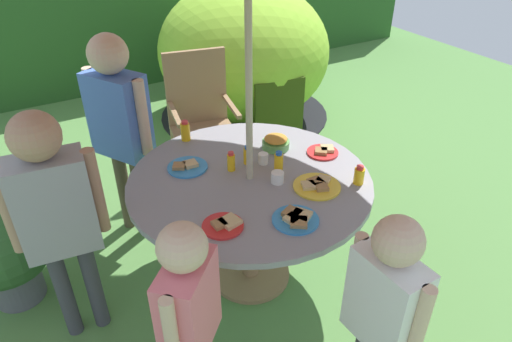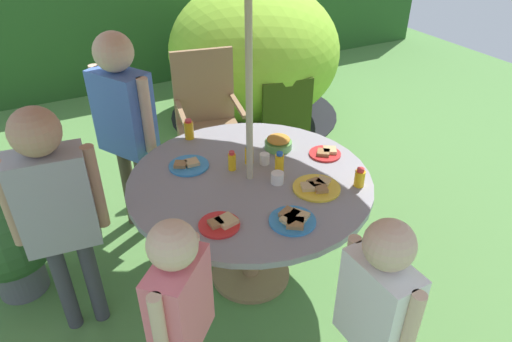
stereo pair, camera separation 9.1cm
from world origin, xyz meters
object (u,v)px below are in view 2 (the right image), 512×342
object	(u,v)px
dome_tent	(254,52)
snack_bowl	(278,143)
child_in_grey_shirt	(55,200)
juice_bottle_back_edge	(249,155)
plate_near_left	(220,224)
child_in_pink_shirt	(180,304)
juice_bottle_mid_right	(232,161)
garden_table	(250,195)
plate_far_left	(293,220)
child_in_white_shirt	(377,305)
child_in_blue_shirt	(124,113)
plate_front_edge	(326,153)
wooden_chair	(208,113)
juice_bottle_mid_left	(279,162)
plate_near_right	(188,165)
plate_far_right	(317,187)
juice_bottle_center_front	(360,178)
cup_near	(277,178)
cup_far	(265,159)
potted_plant	(5,233)
juice_bottle_center_back	(189,130)

from	to	relation	value
dome_tent	snack_bowl	world-z (taller)	dome_tent
child_in_grey_shirt	juice_bottle_back_edge	world-z (taller)	child_in_grey_shirt
dome_tent	plate_near_left	world-z (taller)	dome_tent
child_in_pink_shirt	juice_bottle_mid_right	xyz separation A→B (m)	(0.59, 0.77, 0.08)
garden_table	juice_bottle_mid_right	xyz separation A→B (m)	(-0.05, 0.12, 0.17)
snack_bowl	juice_bottle_back_edge	distance (m)	0.25
plate_far_left	plate_near_left	world-z (taller)	same
garden_table	child_in_white_shirt	xyz separation A→B (m)	(0.05, -1.02, 0.10)
plate_near_left	child_in_blue_shirt	bearing A→B (deg)	98.28
plate_front_edge	juice_bottle_mid_right	world-z (taller)	juice_bottle_mid_right
wooden_chair	plate_near_left	bearing A→B (deg)	-98.83
wooden_chair	child_in_white_shirt	size ratio (longest dim) A/B	0.93
child_in_grey_shirt	juice_bottle_mid_left	world-z (taller)	child_in_grey_shirt
plate_near_right	snack_bowl	bearing A→B (deg)	-5.52
plate_near_left	plate_far_right	bearing A→B (deg)	4.74
plate_far_right	juice_bottle_back_edge	distance (m)	0.45
plate_near_right	juice_bottle_center_front	size ratio (longest dim) A/B	2.11
garden_table	plate_far_right	xyz separation A→B (m)	(0.27, -0.26, 0.13)
wooden_chair	child_in_pink_shirt	distance (m)	2.07
juice_bottle_mid_right	cup_near	world-z (taller)	juice_bottle_mid_right
plate_near_right	cup_far	distance (m)	0.44
child_in_pink_shirt	plate_near_left	size ratio (longest dim) A/B	5.63
snack_bowl	plate_far_right	distance (m)	0.48
juice_bottle_mid_right	child_in_white_shirt	bearing A→B (deg)	-85.22
plate_near_left	juice_bottle_center_front	size ratio (longest dim) A/B	1.84
potted_plant	plate_far_left	world-z (taller)	plate_far_left
snack_bowl	juice_bottle_center_front	distance (m)	0.58
plate_near_left	juice_bottle_center_front	distance (m)	0.80
garden_table	child_in_pink_shirt	world-z (taller)	child_in_pink_shirt
plate_far_right	juice_bottle_back_edge	size ratio (longest dim) A/B	2.23
juice_bottle_center_front	garden_table	bearing A→B (deg)	145.10
wooden_chair	juice_bottle_mid_right	size ratio (longest dim) A/B	9.00
plate_front_edge	juice_bottle_back_edge	xyz separation A→B (m)	(-0.45, 0.13, 0.04)
child_in_blue_shirt	juice_bottle_mid_right	world-z (taller)	child_in_blue_shirt
potted_plant	cup_far	bearing A→B (deg)	-17.51
dome_tent	juice_bottle_mid_right	world-z (taller)	dome_tent
plate_near_left	cup_near	world-z (taller)	cup_near
wooden_chair	juice_bottle_center_back	size ratio (longest dim) A/B	8.04
wooden_chair	child_in_grey_shirt	xyz separation A→B (m)	(-1.22, -1.10, 0.28)
wooden_chair	plate_near_right	xyz separation A→B (m)	(-0.50, -0.95, 0.18)
dome_tent	juice_bottle_center_front	bearing A→B (deg)	-97.70
garden_table	snack_bowl	xyz separation A→B (m)	(0.30, 0.21, 0.16)
juice_bottle_center_back	juice_bottle_mid_right	xyz separation A→B (m)	(0.08, -0.46, -0.01)
dome_tent	juice_bottle_back_edge	world-z (taller)	dome_tent
dome_tent	juice_bottle_mid_left	xyz separation A→B (m)	(-0.94, -2.14, 0.13)
dome_tent	plate_near_left	xyz separation A→B (m)	(-1.43, -2.43, 0.08)
child_in_white_shirt	plate_far_right	bearing A→B (deg)	-18.88
juice_bottle_center_front	potted_plant	bearing A→B (deg)	153.49
juice_bottle_center_back	plate_far_left	bearing A→B (deg)	-81.98
plate_front_edge	juice_bottle_center_front	world-z (taller)	juice_bottle_center_front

